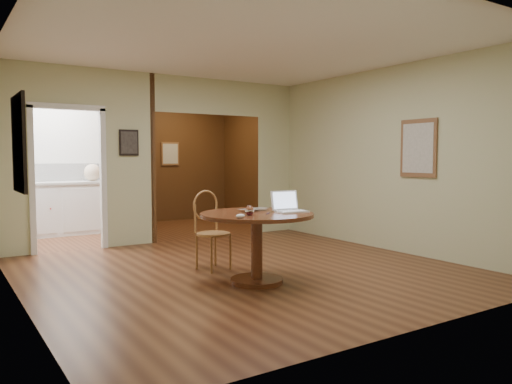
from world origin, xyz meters
TOP-DOWN VIEW (x-y plane):
  - floor at (0.00, 0.00)m, footprint 5.00×5.00m
  - room_shell at (-0.47, 3.10)m, footprint 5.20×7.50m
  - dining_table at (-0.22, -0.55)m, footprint 1.23×1.23m
  - chair at (-0.32, 0.34)m, footprint 0.48×0.48m
  - open_laptop at (0.14, -0.65)m, footprint 0.35×0.32m
  - closed_laptop at (-0.13, -0.42)m, footprint 0.41×0.31m
  - mouse at (-0.61, -0.86)m, footprint 0.11×0.06m
  - wine_glass at (-0.41, -0.71)m, footprint 0.10×0.10m
  - pen at (-0.15, -0.68)m, footprint 0.10×0.09m
  - kitchen_cabinet at (-1.35, 4.20)m, footprint 2.06×0.60m
  - grocery_bag at (-0.71, 4.20)m, footprint 0.39×0.37m

SIDE VIEW (x-z plane):
  - floor at x=0.00m, z-range 0.00..0.00m
  - kitchen_cabinet at x=-1.35m, z-range 0.00..0.94m
  - chair at x=-0.32m, z-range 0.05..1.02m
  - dining_table at x=-0.22m, z-range 0.19..0.96m
  - pen at x=-0.15m, z-range 0.77..0.78m
  - closed_laptop at x=-0.13m, z-range 0.77..0.80m
  - mouse at x=-0.61m, z-range 0.77..0.81m
  - wine_glass at x=-0.41m, z-range 0.77..0.88m
  - open_laptop at x=0.14m, z-range 0.72..0.95m
  - grocery_bag at x=-0.71m, z-range 0.94..1.25m
  - room_shell at x=-0.47m, z-range -1.21..3.79m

